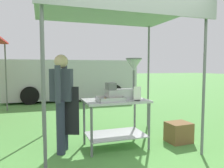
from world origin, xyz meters
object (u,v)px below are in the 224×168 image
object	(u,v)px
stall_canopy	(114,15)
donut_cart	(116,113)
donut_tray	(110,100)
supply_crate	(179,132)
menu_sign	(137,95)
donut_fryer	(125,84)
vendor	(62,98)
van_silver	(72,79)

from	to	relation	value
stall_canopy	donut_cart	size ratio (longest dim) A/B	2.37
donut_tray	supply_crate	world-z (taller)	donut_tray
donut_cart	menu_sign	world-z (taller)	menu_sign
donut_fryer	supply_crate	xyz separation A→B (m)	(1.03, -0.13, -0.93)
vendor	supply_crate	xyz separation A→B (m)	(2.11, -0.22, -0.72)
donut_tray	menu_sign	distance (m)	0.47
van_silver	stall_canopy	bearing A→B (deg)	-90.80
donut_cart	donut_fryer	size ratio (longest dim) A/B	1.52
donut_cart	donut_fryer	world-z (taller)	donut_fryer
stall_canopy	donut_cart	world-z (taller)	stall_canopy
vendor	van_silver	size ratio (longest dim) A/B	0.30
donut_tray	donut_cart	bearing A→B (deg)	40.74
stall_canopy	donut_tray	world-z (taller)	stall_canopy
donut_fryer	van_silver	xyz separation A→B (m)	(-0.09, 6.01, -0.24)
donut_cart	menu_sign	xyz separation A→B (m)	(0.30, -0.23, 0.34)
vendor	supply_crate	distance (m)	2.24
vendor	menu_sign	bearing A→B (deg)	-13.98
supply_crate	van_silver	xyz separation A→B (m)	(-1.12, 6.14, 0.69)
stall_canopy	menu_sign	distance (m)	1.43
menu_sign	van_silver	xyz separation A→B (m)	(-0.22, 6.23, -0.07)
donut_cart	supply_crate	distance (m)	1.28
stall_canopy	donut_cart	xyz separation A→B (m)	(-0.00, -0.10, -1.70)
donut_tray	donut_fryer	distance (m)	0.42
vendor	supply_crate	size ratio (longest dim) A/B	3.62
stall_canopy	vendor	xyz separation A→B (m)	(-0.91, -0.03, -1.40)
stall_canopy	supply_crate	bearing A→B (deg)	-11.68
van_silver	donut_cart	bearing A→B (deg)	-90.79
donut_tray	menu_sign	size ratio (longest dim) A/B	1.77
vendor	van_silver	xyz separation A→B (m)	(0.99, 5.92, -0.03)
menu_sign	supply_crate	size ratio (longest dim) A/B	0.54
stall_canopy	van_silver	distance (m)	6.06
donut_fryer	donut_tray	bearing A→B (deg)	-161.48
donut_fryer	supply_crate	size ratio (longest dim) A/B	1.63
menu_sign	vendor	xyz separation A→B (m)	(-1.21, 0.30, -0.04)
donut_cart	menu_sign	distance (m)	0.51
stall_canopy	vendor	world-z (taller)	stall_canopy
donut_cart	vendor	xyz separation A→B (m)	(-0.91, 0.07, 0.30)
donut_fryer	menu_sign	size ratio (longest dim) A/B	3.00
donut_cart	van_silver	xyz separation A→B (m)	(0.08, 5.99, 0.27)
donut_tray	donut_fryer	xyz separation A→B (m)	(0.31, 0.10, 0.25)
vendor	donut_fryer	bearing A→B (deg)	-4.52
donut_fryer	supply_crate	distance (m)	1.40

